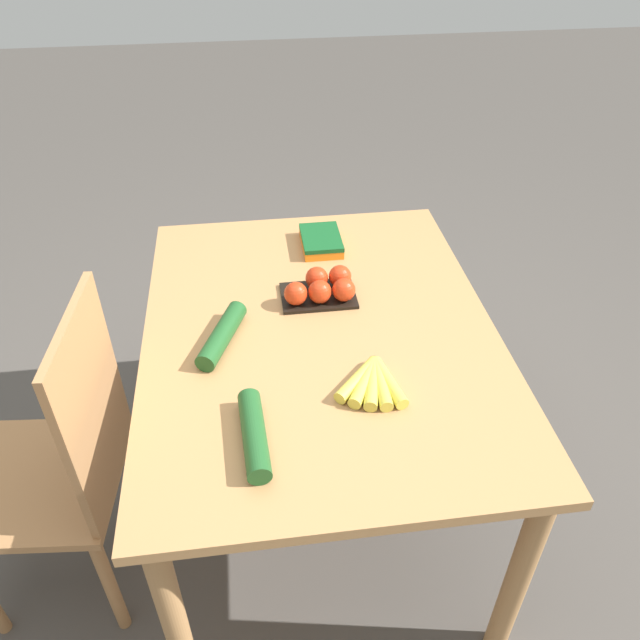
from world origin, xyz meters
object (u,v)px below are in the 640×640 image
chair (66,465)px  cucumber_far (222,335)px  cucumber_near (254,434)px  banana_bunch (373,382)px  tomato_pack (322,288)px  carrot_bag (321,240)px

chair → cucumber_far: size_ratio=4.01×
cucumber_near → chair: bearing=68.7°
banana_bunch → tomato_pack: size_ratio=0.82×
tomato_pack → carrot_bag: tomato_pack is taller
carrot_bag → cucumber_far: size_ratio=0.74×
chair → cucumber_near: bearing=73.9°
chair → tomato_pack: chair is taller
carrot_bag → cucumber_near: (-0.81, 0.26, 0.00)m
cucumber_far → banana_bunch: bearing=-120.8°
cucumber_near → carrot_bag: bearing=-17.7°
banana_bunch → tomato_pack: (0.38, 0.07, 0.02)m
chair → carrot_bag: chair is taller
cucumber_near → cucumber_far: (0.36, 0.07, 0.00)m
carrot_bag → chair: bearing=128.9°
banana_bunch → cucumber_near: 0.33m
chair → carrot_bag: 1.01m
banana_bunch → cucumber_near: (-0.14, 0.30, 0.01)m
chair → tomato_pack: bearing=119.6°
tomato_pack → cucumber_near: 0.57m
tomato_pack → carrot_bag: size_ratio=1.21×
cucumber_near → cucumber_far: bearing=10.6°
tomato_pack → cucumber_near: (-0.52, 0.22, -0.01)m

